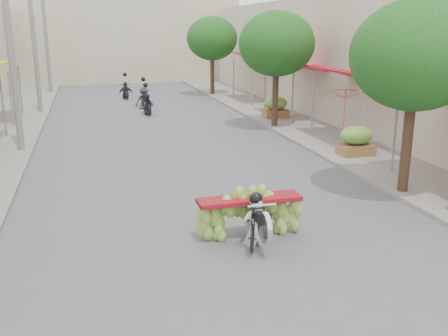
% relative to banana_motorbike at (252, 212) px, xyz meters
% --- Properties ---
extents(ground, '(120.00, 120.00, 0.00)m').
position_rel_banana_motorbike_xyz_m(ground, '(-0.38, -2.12, -0.67)').
color(ground, '#525257').
rests_on(ground, ground).
extents(sidewalk_right, '(4.00, 60.00, 0.12)m').
position_rel_banana_motorbike_xyz_m(sidewalk_right, '(6.62, 12.88, -0.61)').
color(sidewalk_right, gray).
rests_on(sidewalk_right, ground).
extents(shophouse_row_right, '(9.77, 40.00, 6.00)m').
position_rel_banana_motorbike_xyz_m(shophouse_row_right, '(11.61, 11.87, 2.33)').
color(shophouse_row_right, '#BAAE9A').
rests_on(shophouse_row_right, ground).
extents(far_building, '(20.00, 6.00, 7.00)m').
position_rel_banana_motorbike_xyz_m(far_building, '(-0.38, 35.88, 2.83)').
color(far_building, '#BDB595').
rests_on(far_building, ground).
extents(utility_pole_mid, '(0.60, 0.24, 8.00)m').
position_rel_banana_motorbike_xyz_m(utility_pole_mid, '(-5.78, 9.88, 3.36)').
color(utility_pole_mid, slate).
rests_on(utility_pole_mid, ground).
extents(utility_pole_far, '(0.60, 0.24, 8.00)m').
position_rel_banana_motorbike_xyz_m(utility_pole_far, '(-5.78, 18.88, 3.36)').
color(utility_pole_far, slate).
rests_on(utility_pole_far, ground).
extents(utility_pole_back, '(0.60, 0.24, 8.00)m').
position_rel_banana_motorbike_xyz_m(utility_pole_back, '(-5.78, 27.88, 3.36)').
color(utility_pole_back, slate).
rests_on(utility_pole_back, ground).
extents(street_tree_near, '(3.40, 3.40, 5.25)m').
position_rel_banana_motorbike_xyz_m(street_tree_near, '(5.02, 1.88, 3.12)').
color(street_tree_near, '#3A2719').
rests_on(street_tree_near, ground).
extents(street_tree_mid, '(3.40, 3.40, 5.25)m').
position_rel_banana_motorbike_xyz_m(street_tree_mid, '(5.02, 11.88, 3.12)').
color(street_tree_mid, '#3A2719').
rests_on(street_tree_mid, ground).
extents(street_tree_far, '(3.40, 3.40, 5.25)m').
position_rel_banana_motorbike_xyz_m(street_tree_far, '(5.02, 23.88, 3.12)').
color(street_tree_far, '#3A2719').
rests_on(street_tree_far, ground).
extents(produce_crate_mid, '(1.20, 0.88, 1.16)m').
position_rel_banana_motorbike_xyz_m(produce_crate_mid, '(5.82, 5.88, 0.05)').
color(produce_crate_mid, brown).
rests_on(produce_crate_mid, ground).
extents(produce_crate_far, '(1.20, 0.88, 1.16)m').
position_rel_banana_motorbike_xyz_m(produce_crate_far, '(5.82, 13.88, 0.05)').
color(produce_crate_far, brown).
rests_on(produce_crate_far, ground).
extents(banana_motorbike, '(2.29, 1.88, 1.95)m').
position_rel_banana_motorbike_xyz_m(banana_motorbike, '(0.00, 0.00, 0.00)').
color(banana_motorbike, black).
rests_on(banana_motorbike, ground).
extents(market_umbrella, '(2.47, 2.47, 1.82)m').
position_rel_banana_motorbike_xyz_m(market_umbrella, '(5.56, 6.30, 1.84)').
color(market_umbrella, red).
rests_on(market_umbrella, ground).
extents(pedestrian, '(0.99, 0.64, 1.90)m').
position_rel_banana_motorbike_xyz_m(pedestrian, '(5.82, 14.52, 0.40)').
color(pedestrian, silver).
rests_on(pedestrian, ground).
extents(bg_motorbike_a, '(0.83, 1.80, 1.95)m').
position_rel_banana_motorbike_xyz_m(bg_motorbike_a, '(-0.29, 17.06, 0.06)').
color(bg_motorbike_a, black).
rests_on(bg_motorbike_a, ground).
extents(bg_motorbike_b, '(1.11, 1.66, 1.95)m').
position_rel_banana_motorbike_xyz_m(bg_motorbike_b, '(-0.07, 20.18, 0.19)').
color(bg_motorbike_b, black).
rests_on(bg_motorbike_b, ground).
extents(bg_motorbike_c, '(0.98, 1.67, 1.95)m').
position_rel_banana_motorbike_xyz_m(bg_motorbike_c, '(-0.87, 23.53, 0.12)').
color(bg_motorbike_c, black).
rests_on(bg_motorbike_c, ground).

